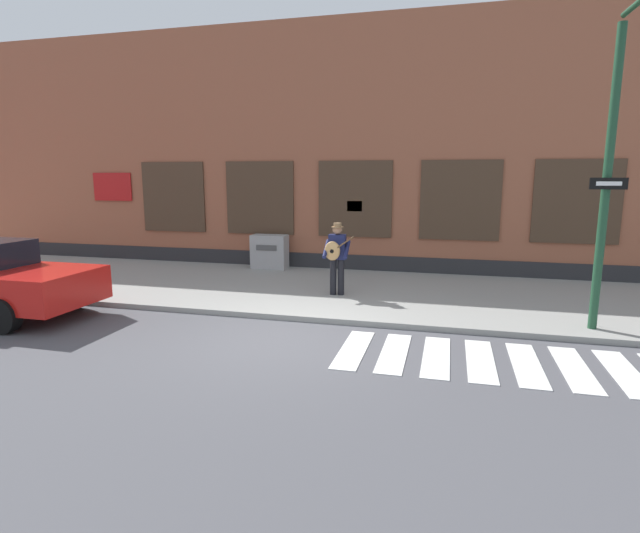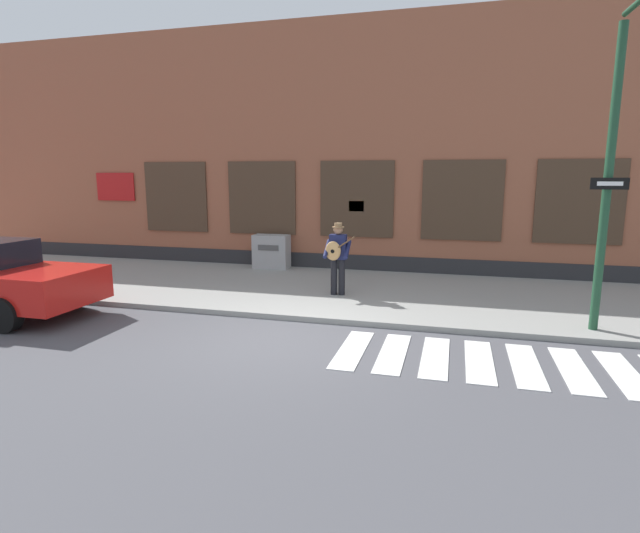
{
  "view_description": "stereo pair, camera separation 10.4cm",
  "coord_description": "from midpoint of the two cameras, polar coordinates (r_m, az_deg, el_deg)",
  "views": [
    {
      "loc": [
        2.68,
        -7.98,
        2.84
      ],
      "look_at": [
        0.23,
        1.41,
        1.07
      ],
      "focal_mm": 28.0,
      "sensor_mm": 36.0,
      "label": 1
    },
    {
      "loc": [
        2.78,
        -7.95,
        2.84
      ],
      "look_at": [
        0.23,
        1.41,
        1.07
      ],
      "focal_mm": 28.0,
      "sensor_mm": 36.0,
      "label": 2
    }
  ],
  "objects": [
    {
      "name": "sidewalk",
      "position": [
        12.31,
        1.41,
        -2.76
      ],
      "size": [
        28.0,
        5.21,
        0.11
      ],
      "color": "gray",
      "rests_on": "ground"
    },
    {
      "name": "busker",
      "position": [
        11.44,
        1.64,
        1.39
      ],
      "size": [
        0.71,
        0.53,
        1.68
      ],
      "color": "black",
      "rests_on": "sidewalk"
    },
    {
      "name": "building_backdrop",
      "position": [
        16.52,
        5.21,
        12.88
      ],
      "size": [
        28.0,
        4.06,
        7.19
      ],
      "color": "#99563D",
      "rests_on": "ground"
    },
    {
      "name": "traffic_light",
      "position": [
        9.01,
        32.36,
        15.06
      ],
      "size": [
        0.6,
        3.01,
        5.4
      ],
      "color": "#1E472D",
      "rests_on": "sidewalk"
    },
    {
      "name": "ground_plane",
      "position": [
        8.88,
        -4.12,
        -8.35
      ],
      "size": [
        160.0,
        160.0,
        0.0
      ],
      "primitive_type": "plane",
      "color": "#4C4C51"
    },
    {
      "name": "crosswalk",
      "position": [
        8.35,
        22.17,
        -10.31
      ],
      "size": [
        5.78,
        1.9,
        0.01
      ],
      "color": "silver",
      "rests_on": "ground"
    },
    {
      "name": "utility_box",
      "position": [
        14.95,
        -5.98,
        1.7
      ],
      "size": [
        1.06,
        0.54,
        1.0
      ],
      "color": "#9E9E9E",
      "rests_on": "sidewalk"
    }
  ]
}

